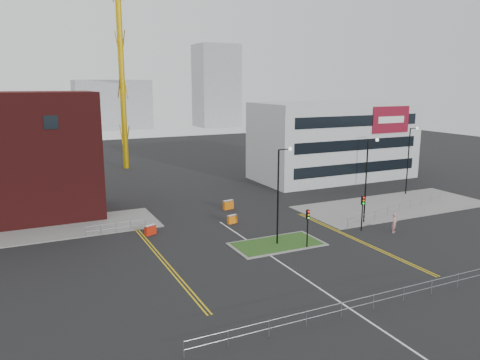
# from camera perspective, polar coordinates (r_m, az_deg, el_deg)

# --- Properties ---
(ground) EXTENTS (200.00, 200.00, 0.00)m
(ground) POSITION_cam_1_polar(r_m,az_deg,el_deg) (37.26, 8.12, -11.96)
(ground) COLOR black
(ground) RESTS_ON ground
(pavement_left) EXTENTS (28.00, 8.00, 0.12)m
(pavement_left) POSITION_cam_1_polar(r_m,az_deg,el_deg) (52.38, -25.45, -5.90)
(pavement_left) COLOR slate
(pavement_left) RESTS_ON ground
(pavement_right) EXTENTS (24.00, 10.00, 0.12)m
(pavement_right) POSITION_cam_1_polar(r_m,az_deg,el_deg) (60.85, 18.17, -2.99)
(pavement_right) COLOR slate
(pavement_right) RESTS_ON ground
(island_kerb) EXTENTS (8.60, 4.60, 0.08)m
(island_kerb) POSITION_cam_1_polar(r_m,az_deg,el_deg) (44.54, 4.55, -7.80)
(island_kerb) COLOR slate
(island_kerb) RESTS_ON ground
(grass_island) EXTENTS (8.00, 4.00, 0.12)m
(grass_island) POSITION_cam_1_polar(r_m,az_deg,el_deg) (44.53, 4.55, -7.77)
(grass_island) COLOR #214517
(grass_island) RESTS_ON ground
(office_block) EXTENTS (25.00, 12.20, 12.00)m
(office_block) POSITION_cam_1_polar(r_m,az_deg,el_deg) (75.83, 11.30, 4.75)
(office_block) COLOR silver
(office_block) RESTS_ON ground
(tower_crane) EXTENTS (48.64, 22.90, 40.58)m
(tower_crane) POSITION_cam_1_polar(r_m,az_deg,el_deg) (84.94, -10.70, 20.32)
(tower_crane) COLOR #C5990B
(tower_crane) RESTS_ON ground
(streetlamp_island) EXTENTS (1.46, 0.36, 9.18)m
(streetlamp_island) POSITION_cam_1_polar(r_m,az_deg,el_deg) (43.15, 4.91, -1.01)
(streetlamp_island) COLOR black
(streetlamp_island) RESTS_ON ground
(streetlamp_right_near) EXTENTS (1.46, 0.36, 9.18)m
(streetlamp_right_near) POSITION_cam_1_polar(r_m,az_deg,el_deg) (51.67, 15.33, 0.73)
(streetlamp_right_near) COLOR black
(streetlamp_right_near) RESTS_ON ground
(streetlamp_right_far) EXTENTS (1.46, 0.36, 9.18)m
(streetlamp_right_far) POSITION_cam_1_polar(r_m,az_deg,el_deg) (66.92, 19.98, 2.86)
(streetlamp_right_far) COLOR black
(streetlamp_right_far) RESTS_ON ground
(traffic_light_island) EXTENTS (0.28, 0.33, 3.65)m
(traffic_light_island) POSITION_cam_1_polar(r_m,az_deg,el_deg) (43.14, 8.26, -5.00)
(traffic_light_island) COLOR black
(traffic_light_island) RESTS_ON ground
(traffic_light_right) EXTENTS (0.28, 0.33, 3.65)m
(traffic_light_right) POSITION_cam_1_polar(r_m,az_deg,el_deg) (49.37, 14.72, -3.13)
(traffic_light_right) COLOR black
(traffic_light_right) RESTS_ON ground
(railing_front) EXTENTS (24.05, 0.05, 1.10)m
(railing_front) POSITION_cam_1_polar(r_m,az_deg,el_deg) (32.59, 14.18, -14.29)
(railing_front) COLOR gray
(railing_front) RESTS_ON ground
(railing_left) EXTENTS (6.05, 0.05, 1.10)m
(railing_left) POSITION_cam_1_polar(r_m,az_deg,el_deg) (49.04, -14.89, -5.45)
(railing_left) COLOR gray
(railing_left) RESTS_ON ground
(railing_right) EXTENTS (19.05, 5.05, 1.10)m
(railing_right) POSITION_cam_1_polar(r_m,az_deg,el_deg) (57.93, 18.84, -3.03)
(railing_right) COLOR gray
(railing_right) RESTS_ON ground
(centre_line) EXTENTS (0.15, 30.00, 0.01)m
(centre_line) POSITION_cam_1_polar(r_m,az_deg,el_deg) (38.79, 6.46, -10.92)
(centre_line) COLOR silver
(centre_line) RESTS_ON ground
(yellow_left_a) EXTENTS (0.12, 24.00, 0.01)m
(yellow_left_a) POSITION_cam_1_polar(r_m,az_deg,el_deg) (42.28, -10.05, -9.08)
(yellow_left_a) COLOR gold
(yellow_left_a) RESTS_ON ground
(yellow_left_b) EXTENTS (0.12, 24.00, 0.01)m
(yellow_left_b) POSITION_cam_1_polar(r_m,az_deg,el_deg) (42.35, -9.66, -9.03)
(yellow_left_b) COLOR gold
(yellow_left_b) RESTS_ON ground
(yellow_right_a) EXTENTS (0.12, 20.00, 0.01)m
(yellow_right_a) POSITION_cam_1_polar(r_m,az_deg,el_deg) (47.10, 13.77, -7.06)
(yellow_right_a) COLOR gold
(yellow_right_a) RESTS_ON ground
(yellow_right_b) EXTENTS (0.12, 20.00, 0.01)m
(yellow_right_b) POSITION_cam_1_polar(r_m,az_deg,el_deg) (47.28, 14.06, -7.00)
(yellow_right_b) COLOR gold
(yellow_right_b) RESTS_ON ground
(skyline_b) EXTENTS (24.00, 12.00, 16.00)m
(skyline_b) POSITION_cam_1_polar(r_m,az_deg,el_deg) (161.06, -15.29, 8.84)
(skyline_b) COLOR gray
(skyline_b) RESTS_ON ground
(skyline_c) EXTENTS (14.00, 12.00, 28.00)m
(skyline_c) POSITION_cam_1_polar(r_m,az_deg,el_deg) (166.15, -2.89, 11.38)
(skyline_c) COLOR gray
(skyline_c) RESTS_ON ground
(skyline_d) EXTENTS (30.00, 12.00, 12.00)m
(skyline_d) POSITION_cam_1_polar(r_m,az_deg,el_deg) (168.84, -21.94, 7.85)
(skyline_d) COLOR gray
(skyline_d) RESTS_ON ground
(pedestrian) EXTENTS (0.87, 0.79, 2.00)m
(pedestrian) POSITION_cam_1_polar(r_m,az_deg,el_deg) (50.10, 18.30, -4.99)
(pedestrian) COLOR #D08886
(pedestrian) RESTS_ON ground
(barrier_left) EXTENTS (1.25, 0.83, 1.00)m
(barrier_left) POSITION_cam_1_polar(r_m,az_deg,el_deg) (47.83, -10.87, -5.95)
(barrier_left) COLOR red
(barrier_left) RESTS_ON ground
(barrier_mid) EXTENTS (1.37, 0.66, 1.10)m
(barrier_mid) POSITION_cam_1_polar(r_m,az_deg,el_deg) (56.29, -1.44, -3.00)
(barrier_mid) COLOR #D7650B
(barrier_mid) RESTS_ON ground
(barrier_right) EXTENTS (1.17, 0.62, 0.94)m
(barrier_right) POSITION_cam_1_polar(r_m,az_deg,el_deg) (50.72, -0.95, -4.75)
(barrier_right) COLOR orange
(barrier_right) RESTS_ON ground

